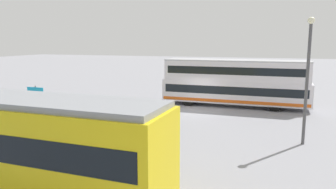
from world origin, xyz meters
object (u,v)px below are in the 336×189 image
pedestrian_near_railing (135,108)px  street_lamp (308,71)px  double_decker_bus (235,83)px  pedestrian_crossing (141,115)px  info_sign (36,96)px

pedestrian_near_railing → street_lamp: size_ratio=0.26×
double_decker_bus → pedestrian_crossing: double_decker_bus is taller
double_decker_bus → pedestrian_near_railing: size_ratio=7.06×
double_decker_bus → info_sign: double_decker_bus is taller
pedestrian_near_railing → street_lamp: (-10.15, 1.45, 2.86)m
pedestrian_near_railing → pedestrian_crossing: pedestrian_near_railing is taller
pedestrian_near_railing → street_lamp: street_lamp is taller
pedestrian_crossing → info_sign: (7.70, -0.16, 0.72)m
info_sign → street_lamp: street_lamp is taller
street_lamp → double_decker_bus: bearing=-62.5°
pedestrian_near_railing → double_decker_bus: bearing=-126.0°
pedestrian_near_railing → pedestrian_crossing: bearing=123.1°
info_sign → double_decker_bus: bearing=-143.1°
double_decker_bus → street_lamp: 10.29m
street_lamp → info_sign: bearing=0.3°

